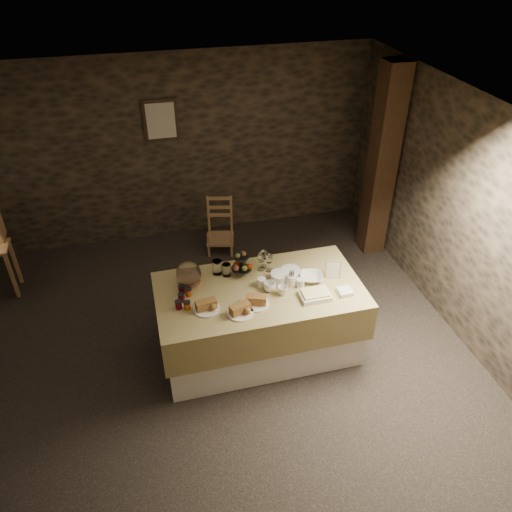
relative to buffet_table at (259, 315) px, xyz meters
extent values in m
cube|color=black|center=(-0.50, 0.15, -0.48)|extent=(5.50, 5.00, 0.01)
cube|color=black|center=(-0.50, 2.65, 0.82)|extent=(5.50, 0.02, 2.60)
cube|color=black|center=(-0.50, -2.35, 0.82)|extent=(5.50, 0.02, 2.60)
cube|color=black|center=(2.25, 0.15, 0.82)|extent=(0.02, 5.00, 2.60)
cube|color=beige|center=(-0.50, 0.15, 2.12)|extent=(5.50, 5.00, 0.01)
cube|color=silver|center=(0.00, 0.00, -0.08)|extent=(2.03, 1.04, 0.79)
cube|color=olive|center=(0.00, 0.00, 0.14)|extent=(2.11, 1.12, 0.43)
cube|color=olive|center=(-2.71, 1.62, -0.16)|extent=(0.04, 0.04, 0.64)
cube|color=olive|center=(-2.71, 1.92, -0.16)|extent=(0.04, 0.04, 0.64)
cube|color=olive|center=(-0.04, 2.00, -0.28)|extent=(0.44, 0.43, 0.04)
cube|color=olive|center=(-0.04, 2.15, 0.14)|extent=(0.35, 0.11, 0.35)
cube|color=black|center=(2.05, 1.55, 0.82)|extent=(0.30, 0.30, 2.60)
cube|color=black|center=(-0.65, 2.62, 1.27)|extent=(0.45, 0.03, 0.55)
cube|color=beige|center=(-0.65, 2.60, 1.27)|extent=(0.37, 0.01, 0.47)
cylinder|color=silver|center=(0.23, 0.08, 0.40)|extent=(0.19, 0.19, 0.10)
cylinder|color=silver|center=(0.37, 0.14, 0.40)|extent=(0.20, 0.20, 0.08)
cylinder|color=silver|center=(0.33, -0.02, 0.41)|extent=(0.10, 0.10, 0.12)
imported|color=silver|center=(0.09, -0.05, 0.40)|extent=(0.15, 0.15, 0.10)
imported|color=silver|center=(0.20, -0.14, 0.40)|extent=(0.14, 0.14, 0.10)
cylinder|color=silver|center=(0.03, 0.04, 0.40)|extent=(0.09, 0.09, 0.09)
cylinder|color=silver|center=(0.42, -0.06, 0.40)|extent=(0.08, 0.08, 0.09)
imported|color=silver|center=(0.56, 0.02, 0.38)|extent=(0.29, 0.29, 0.06)
cylinder|color=olive|center=(-0.68, 0.28, 0.36)|extent=(0.26, 0.26, 0.01)
cylinder|color=brown|center=(-0.68, 0.28, 0.40)|extent=(0.22, 0.22, 0.07)
sphere|color=white|center=(-0.68, 0.28, 0.47)|extent=(0.26, 0.26, 0.26)
cylinder|color=black|center=(-0.12, 0.29, 0.51)|extent=(0.02, 0.02, 0.31)
cylinder|color=black|center=(-0.12, 0.29, 0.44)|extent=(0.22, 0.22, 0.01)
cylinder|color=black|center=(-0.12, 0.29, 0.58)|extent=(0.16, 0.16, 0.01)
sphere|color=#54682A|center=(-0.07, 0.31, 0.47)|extent=(0.06, 0.06, 0.06)
sphere|color=#981E04|center=(-0.17, 0.32, 0.47)|extent=(0.06, 0.06, 0.06)
sphere|color=#54682A|center=(-0.10, 0.23, 0.47)|extent=(0.06, 0.06, 0.06)
sphere|color=brown|center=(-0.18, 0.26, 0.47)|extent=(0.06, 0.06, 0.06)
sphere|color=#981E04|center=(-0.05, 0.25, 0.47)|extent=(0.06, 0.06, 0.06)
cylinder|color=silver|center=(-0.58, -0.17, 0.36)|extent=(0.26, 0.26, 0.01)
cube|color=brown|center=(-0.58, -0.17, 0.41)|extent=(0.21, 0.12, 0.09)
cylinder|color=silver|center=(-0.27, -0.31, 0.36)|extent=(0.26, 0.26, 0.01)
cube|color=brown|center=(-0.27, -0.31, 0.41)|extent=(0.22, 0.15, 0.09)
cylinder|color=silver|center=(-0.09, -0.22, 0.36)|extent=(0.26, 0.26, 0.01)
cube|color=brown|center=(-0.09, -0.22, 0.41)|extent=(0.22, 0.15, 0.09)
cylinder|color=#4E0411|center=(-0.79, 0.01, 0.39)|extent=(0.06, 0.06, 0.07)
cylinder|color=#B14B14|center=(-0.75, -0.12, 0.39)|extent=(0.06, 0.06, 0.07)
cylinder|color=#4E0411|center=(-0.83, -0.09, 0.39)|extent=(0.06, 0.06, 0.07)
cylinder|color=#B14B14|center=(-0.71, 0.08, 0.39)|extent=(0.06, 0.06, 0.07)
cylinder|color=#4E0411|center=(-0.77, 0.14, 0.39)|extent=(0.06, 0.06, 0.07)
cube|color=silver|center=(0.50, -0.26, 0.38)|extent=(0.30, 0.22, 0.05)
cube|color=#DFD785|center=(0.50, -0.26, 0.41)|extent=(0.26, 0.18, 0.02)
cube|color=silver|center=(0.81, -0.28, 0.38)|extent=(0.14, 0.14, 0.04)
cube|color=olive|center=(0.79, 0.01, 0.44)|extent=(0.18, 0.12, 0.22)
cylinder|color=white|center=(-0.37, 0.37, 0.43)|extent=(0.10, 0.10, 0.16)
cylinder|color=white|center=(-0.28, 0.32, 0.42)|extent=(0.09, 0.09, 0.14)
camera|label=1|loc=(-1.02, -3.84, 3.54)|focal=35.00mm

